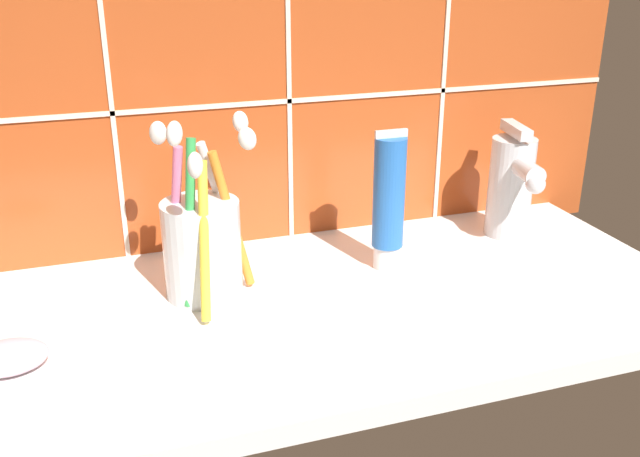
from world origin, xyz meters
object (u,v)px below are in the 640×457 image
Objects in this scene: soap_bar at (8,357)px; toothbrush_cup at (203,242)px; toothpaste_tube at (389,201)px; sink_faucet at (512,184)px.

toothbrush_cup is at bearing 24.88° from soap_bar.
toothpaste_tube is at bearing 0.17° from toothbrush_cup.
sink_faucet is at bearing 5.73° from toothbrush_cup.
toothbrush_cup reaches higher than toothpaste_tube.
toothpaste_tube reaches higher than sink_faucet.
toothpaste_tube is 38.14cm from soap_bar.
soap_bar is (-17.45, -8.10, -4.40)cm from toothbrush_cup.
sink_faucet is at bearing 11.90° from toothpaste_tube.
toothbrush_cup reaches higher than soap_bar.
toothbrush_cup is at bearing -179.83° from toothpaste_tube.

